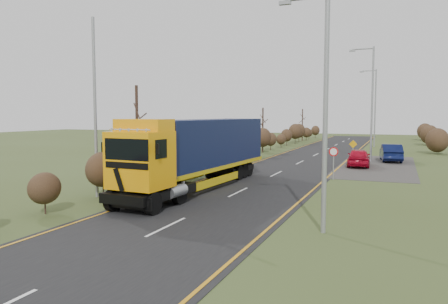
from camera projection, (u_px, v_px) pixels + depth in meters
ground at (209, 207)px, 20.44m from camera, size 160.00×160.00×0.00m
road at (268, 178)px, 29.68m from camera, size 8.00×120.00×0.02m
layby at (377, 166)px, 36.50m from camera, size 6.00×18.00×0.02m
lane_markings at (267, 178)px, 29.40m from camera, size 7.52×116.00×0.01m
hedgerow at (176, 154)px, 29.83m from camera, size 2.24×102.04×6.05m
lorry at (198, 149)px, 25.12m from camera, size 3.22×14.89×4.12m
car_red_hatchback at (359, 158)px, 36.04m from camera, size 2.04×4.50×1.50m
car_blue_sedan at (391, 153)px, 39.94m from camera, size 2.22×4.96×1.58m
streetlight_near at (323, 103)px, 15.64m from camera, size 1.84×0.18×8.61m
streetlight_mid at (371, 98)px, 39.29m from camera, size 2.19×0.21×10.35m
streetlight_far at (374, 104)px, 57.17m from camera, size 2.15×0.20×10.15m
left_pole at (95, 109)px, 22.48m from camera, size 0.16×0.16×9.24m
speed_sign at (333, 157)px, 28.59m from camera, size 0.60×0.10×2.18m
warning_board at (353, 148)px, 40.12m from camera, size 0.74×0.11×1.95m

